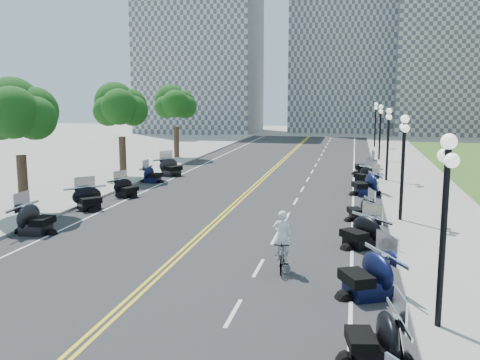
# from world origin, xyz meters

# --- Properties ---
(ground) EXTENTS (160.00, 160.00, 0.00)m
(ground) POSITION_xyz_m (0.00, 0.00, 0.00)
(ground) COLOR gray
(road) EXTENTS (16.00, 90.00, 0.01)m
(road) POSITION_xyz_m (0.00, 10.00, 0.00)
(road) COLOR #333335
(road) RESTS_ON ground
(centerline_yellow_a) EXTENTS (0.12, 90.00, 0.00)m
(centerline_yellow_a) POSITION_xyz_m (-0.12, 10.00, 0.01)
(centerline_yellow_a) COLOR yellow
(centerline_yellow_a) RESTS_ON road
(centerline_yellow_b) EXTENTS (0.12, 90.00, 0.00)m
(centerline_yellow_b) POSITION_xyz_m (0.12, 10.00, 0.01)
(centerline_yellow_b) COLOR yellow
(centerline_yellow_b) RESTS_ON road
(edge_line_north) EXTENTS (0.12, 90.00, 0.00)m
(edge_line_north) POSITION_xyz_m (6.40, 10.00, 0.01)
(edge_line_north) COLOR white
(edge_line_north) RESTS_ON road
(edge_line_south) EXTENTS (0.12, 90.00, 0.00)m
(edge_line_south) POSITION_xyz_m (-6.40, 10.00, 0.01)
(edge_line_south) COLOR white
(edge_line_south) RESTS_ON road
(lane_dash_4) EXTENTS (0.12, 2.00, 0.00)m
(lane_dash_4) POSITION_xyz_m (3.20, -8.00, 0.01)
(lane_dash_4) COLOR white
(lane_dash_4) RESTS_ON road
(lane_dash_5) EXTENTS (0.12, 2.00, 0.00)m
(lane_dash_5) POSITION_xyz_m (3.20, -4.00, 0.01)
(lane_dash_5) COLOR white
(lane_dash_5) RESTS_ON road
(lane_dash_6) EXTENTS (0.12, 2.00, 0.00)m
(lane_dash_6) POSITION_xyz_m (3.20, 0.00, 0.01)
(lane_dash_6) COLOR white
(lane_dash_6) RESTS_ON road
(lane_dash_7) EXTENTS (0.12, 2.00, 0.00)m
(lane_dash_7) POSITION_xyz_m (3.20, 4.00, 0.01)
(lane_dash_7) COLOR white
(lane_dash_7) RESTS_ON road
(lane_dash_8) EXTENTS (0.12, 2.00, 0.00)m
(lane_dash_8) POSITION_xyz_m (3.20, 8.00, 0.01)
(lane_dash_8) COLOR white
(lane_dash_8) RESTS_ON road
(lane_dash_9) EXTENTS (0.12, 2.00, 0.00)m
(lane_dash_9) POSITION_xyz_m (3.20, 12.00, 0.01)
(lane_dash_9) COLOR white
(lane_dash_9) RESTS_ON road
(lane_dash_10) EXTENTS (0.12, 2.00, 0.00)m
(lane_dash_10) POSITION_xyz_m (3.20, 16.00, 0.01)
(lane_dash_10) COLOR white
(lane_dash_10) RESTS_ON road
(lane_dash_11) EXTENTS (0.12, 2.00, 0.00)m
(lane_dash_11) POSITION_xyz_m (3.20, 20.00, 0.01)
(lane_dash_11) COLOR white
(lane_dash_11) RESTS_ON road
(lane_dash_12) EXTENTS (0.12, 2.00, 0.00)m
(lane_dash_12) POSITION_xyz_m (3.20, 24.00, 0.01)
(lane_dash_12) COLOR white
(lane_dash_12) RESTS_ON road
(lane_dash_13) EXTENTS (0.12, 2.00, 0.00)m
(lane_dash_13) POSITION_xyz_m (3.20, 28.00, 0.01)
(lane_dash_13) COLOR white
(lane_dash_13) RESTS_ON road
(lane_dash_14) EXTENTS (0.12, 2.00, 0.00)m
(lane_dash_14) POSITION_xyz_m (3.20, 32.00, 0.01)
(lane_dash_14) COLOR white
(lane_dash_14) RESTS_ON road
(lane_dash_15) EXTENTS (0.12, 2.00, 0.00)m
(lane_dash_15) POSITION_xyz_m (3.20, 36.00, 0.01)
(lane_dash_15) COLOR white
(lane_dash_15) RESTS_ON road
(lane_dash_16) EXTENTS (0.12, 2.00, 0.00)m
(lane_dash_16) POSITION_xyz_m (3.20, 40.00, 0.01)
(lane_dash_16) COLOR white
(lane_dash_16) RESTS_ON road
(lane_dash_17) EXTENTS (0.12, 2.00, 0.00)m
(lane_dash_17) POSITION_xyz_m (3.20, 44.00, 0.01)
(lane_dash_17) COLOR white
(lane_dash_17) RESTS_ON road
(lane_dash_18) EXTENTS (0.12, 2.00, 0.00)m
(lane_dash_18) POSITION_xyz_m (3.20, 48.00, 0.01)
(lane_dash_18) COLOR white
(lane_dash_18) RESTS_ON road
(lane_dash_19) EXTENTS (0.12, 2.00, 0.00)m
(lane_dash_19) POSITION_xyz_m (3.20, 52.00, 0.01)
(lane_dash_19) COLOR white
(lane_dash_19) RESTS_ON road
(sidewalk_north) EXTENTS (5.00, 90.00, 0.15)m
(sidewalk_north) POSITION_xyz_m (10.50, 10.00, 0.07)
(sidewalk_north) COLOR #9E9991
(sidewalk_north) RESTS_ON ground
(sidewalk_south) EXTENTS (5.00, 90.00, 0.15)m
(sidewalk_south) POSITION_xyz_m (-10.50, 10.00, 0.07)
(sidewalk_south) COLOR #9E9991
(sidewalk_south) RESTS_ON ground
(distant_block_a) EXTENTS (18.00, 14.00, 26.00)m
(distant_block_a) POSITION_xyz_m (-18.00, 62.00, 13.00)
(distant_block_a) COLOR gray
(distant_block_a) RESTS_ON ground
(distant_block_b) EXTENTS (16.00, 12.00, 30.00)m
(distant_block_b) POSITION_xyz_m (4.00, 68.00, 15.00)
(distant_block_b) COLOR gray
(distant_block_b) RESTS_ON ground
(distant_block_c) EXTENTS (20.00, 14.00, 22.00)m
(distant_block_c) POSITION_xyz_m (22.00, 65.00, 11.00)
(distant_block_c) COLOR gray
(distant_block_c) RESTS_ON ground
(street_lamp_1) EXTENTS (0.50, 1.20, 4.90)m
(street_lamp_1) POSITION_xyz_m (8.60, -8.00, 2.60)
(street_lamp_1) COLOR black
(street_lamp_1) RESTS_ON sidewalk_north
(street_lamp_2) EXTENTS (0.50, 1.20, 4.90)m
(street_lamp_2) POSITION_xyz_m (8.60, 4.00, 2.60)
(street_lamp_2) COLOR black
(street_lamp_2) RESTS_ON sidewalk_north
(street_lamp_3) EXTENTS (0.50, 1.20, 4.90)m
(street_lamp_3) POSITION_xyz_m (8.60, 16.00, 2.60)
(street_lamp_3) COLOR black
(street_lamp_3) RESTS_ON sidewalk_north
(street_lamp_4) EXTENTS (0.50, 1.20, 4.90)m
(street_lamp_4) POSITION_xyz_m (8.60, 28.00, 2.60)
(street_lamp_4) COLOR black
(street_lamp_4) RESTS_ON sidewalk_north
(street_lamp_5) EXTENTS (0.50, 1.20, 4.90)m
(street_lamp_5) POSITION_xyz_m (8.60, 40.00, 2.60)
(street_lamp_5) COLOR black
(street_lamp_5) RESTS_ON sidewalk_north
(tree_2) EXTENTS (4.80, 4.80, 9.20)m
(tree_2) POSITION_xyz_m (-10.00, 2.00, 4.75)
(tree_2) COLOR #235619
(tree_2) RESTS_ON sidewalk_south
(tree_3) EXTENTS (4.80, 4.80, 9.20)m
(tree_3) POSITION_xyz_m (-10.00, 14.00, 4.75)
(tree_3) COLOR #235619
(tree_3) RESTS_ON sidewalk_south
(tree_4) EXTENTS (4.80, 4.80, 9.20)m
(tree_4) POSITION_xyz_m (-10.00, 26.00, 4.75)
(tree_4) COLOR #235619
(tree_4) RESTS_ON sidewalk_south
(motorcycle_n_3) EXTENTS (2.20, 2.20, 1.34)m
(motorcycle_n_3) POSITION_xyz_m (6.94, -10.01, 0.67)
(motorcycle_n_3) COLOR black
(motorcycle_n_3) RESTS_ON road
(motorcycle_n_4) EXTENTS (2.96, 2.96, 1.54)m
(motorcycle_n_4) POSITION_xyz_m (6.85, -5.95, 0.77)
(motorcycle_n_4) COLOR black
(motorcycle_n_4) RESTS_ON road
(motorcycle_n_5) EXTENTS (2.86, 2.86, 1.42)m
(motorcycle_n_5) POSITION_xyz_m (6.71, -0.63, 0.71)
(motorcycle_n_5) COLOR black
(motorcycle_n_5) RESTS_ON road
(motorcycle_n_6) EXTENTS (2.22, 2.22, 1.25)m
(motorcycle_n_6) POSITION_xyz_m (6.77, 3.96, 0.62)
(motorcycle_n_6) COLOR black
(motorcycle_n_6) RESTS_ON road
(motorcycle_n_8) EXTENTS (2.76, 2.76, 1.55)m
(motorcycle_n_8) POSITION_xyz_m (7.10, 10.80, 0.77)
(motorcycle_n_8) COLOR black
(motorcycle_n_8) RESTS_ON road
(motorcycle_n_9) EXTENTS (2.70, 2.70, 1.34)m
(motorcycle_n_9) POSITION_xyz_m (7.14, 15.20, 0.67)
(motorcycle_n_9) COLOR black
(motorcycle_n_9) RESTS_ON road
(motorcycle_n_10) EXTENTS (2.36, 2.36, 1.50)m
(motorcycle_n_10) POSITION_xyz_m (7.17, 19.30, 0.75)
(motorcycle_n_10) COLOR black
(motorcycle_n_10) RESTS_ON road
(motorcycle_s_5) EXTENTS (2.19, 2.19, 1.49)m
(motorcycle_s_5) POSITION_xyz_m (-7.13, -1.46, 0.75)
(motorcycle_s_5) COLOR black
(motorcycle_s_5) RESTS_ON road
(motorcycle_s_6) EXTENTS (2.78, 2.78, 1.38)m
(motorcycle_s_6) POSITION_xyz_m (-7.23, 3.54, 0.69)
(motorcycle_s_6) COLOR black
(motorcycle_s_6) RESTS_ON road
(motorcycle_s_7) EXTENTS (2.34, 2.34, 1.25)m
(motorcycle_s_7) POSITION_xyz_m (-6.75, 7.22, 0.62)
(motorcycle_s_7) COLOR black
(motorcycle_s_7) RESTS_ON road
(motorcycle_s_8) EXTENTS (1.91, 1.91, 1.26)m
(motorcycle_s_8) POSITION_xyz_m (-7.17, 12.51, 0.63)
(motorcycle_s_8) COLOR black
(motorcycle_s_8) RESTS_ON road
(motorcycle_s_9) EXTENTS (2.93, 2.93, 1.48)m
(motorcycle_s_9) POSITION_xyz_m (-6.94, 15.73, 0.74)
(motorcycle_s_9) COLOR black
(motorcycle_s_9) RESTS_ON road
(bicycle) EXTENTS (0.66, 1.84, 1.09)m
(bicycle) POSITION_xyz_m (4.03, -4.08, 0.54)
(bicycle) COLOR #A51414
(bicycle) RESTS_ON road
(cyclist_rider) EXTENTS (0.65, 0.42, 1.78)m
(cyclist_rider) POSITION_xyz_m (4.03, -4.08, 1.97)
(cyclist_rider) COLOR white
(cyclist_rider) RESTS_ON bicycle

